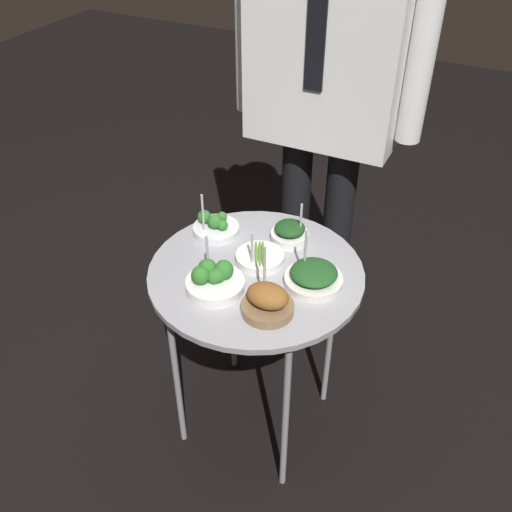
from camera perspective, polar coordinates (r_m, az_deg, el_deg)
ground_plane at (r=2.07m, az=-0.00°, el=-15.78°), size 8.00×8.00×0.00m
serving_cart at (r=1.62m, az=-0.00°, el=-2.90°), size 0.60×0.60×0.66m
bowl_broccoli_front_right at (r=1.51m, az=-4.22°, el=-2.39°), size 0.16×0.16×0.15m
bowl_asparagus_back_left at (r=1.61m, az=0.38°, el=-0.17°), size 0.14×0.14×0.12m
bowl_spinach_far_rim at (r=1.69m, az=3.41°, el=2.35°), size 0.11×0.11×0.13m
bowl_roast_back_right at (r=1.44m, az=1.17°, el=-4.55°), size 0.14×0.14×0.18m
bowl_spinach_front_left at (r=1.53m, az=5.79°, el=-2.05°), size 0.16×0.16×0.15m
bowl_broccoli_mid_left at (r=1.73m, az=-4.10°, el=2.98°), size 0.14×0.14×0.14m
waiter_figure at (r=1.83m, az=7.17°, el=18.31°), size 0.62×0.23×1.68m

